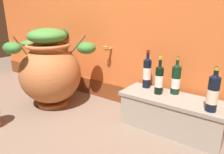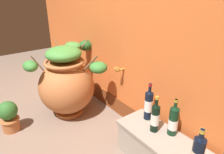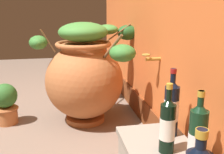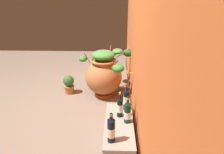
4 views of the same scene
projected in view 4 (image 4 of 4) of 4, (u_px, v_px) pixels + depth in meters
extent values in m
plane|color=#7A6656|center=(61.00, 111.00, 2.96)|extent=(7.00, 7.00, 0.00)
cube|color=#D6662D|center=(144.00, 25.00, 2.42)|extent=(4.40, 0.20, 2.60)
cube|color=brown|center=(132.00, 106.00, 2.89)|extent=(4.40, 0.02, 0.19)
cylinder|color=#B28433|center=(130.00, 73.00, 2.79)|extent=(0.02, 0.10, 0.02)
torus|color=#B28433|center=(127.00, 71.00, 2.78)|extent=(0.06, 0.06, 0.01)
cylinder|color=#B26638|center=(104.00, 94.00, 3.43)|extent=(0.32, 0.32, 0.04)
ellipsoid|color=#B26638|center=(104.00, 77.00, 3.31)|extent=(0.63, 0.63, 0.61)
cylinder|color=#B26638|center=(103.00, 63.00, 3.21)|extent=(0.35, 0.35, 0.09)
torus|color=#B26638|center=(103.00, 60.00, 3.19)|extent=(0.44, 0.44, 0.04)
cylinder|color=brown|center=(87.00, 58.00, 3.22)|extent=(0.03, 0.11, 0.19)
ellipsoid|color=#387A33|center=(83.00, 59.00, 3.24)|extent=(0.20, 0.14, 0.11)
cylinder|color=brown|center=(115.00, 53.00, 3.34)|extent=(0.13, 0.14, 0.15)
ellipsoid|color=#428438|center=(118.00, 51.00, 3.38)|extent=(0.23, 0.19, 0.09)
cylinder|color=brown|center=(109.00, 54.00, 3.51)|extent=(0.26, 0.08, 0.29)
ellipsoid|color=#428438|center=(111.00, 54.00, 3.67)|extent=(0.21, 0.19, 0.08)
cylinder|color=brown|center=(114.00, 65.00, 2.98)|extent=(0.14, 0.13, 0.20)
ellipsoid|color=#387A33|center=(118.00, 68.00, 2.93)|extent=(0.20, 0.19, 0.12)
cylinder|color=brown|center=(121.00, 55.00, 3.34)|extent=(0.13, 0.30, 0.19)
ellipsoid|color=#235623|center=(128.00, 53.00, 3.40)|extent=(0.15, 0.19, 0.14)
ellipsoid|color=#428438|center=(103.00, 55.00, 3.15)|extent=(0.39, 0.39, 0.15)
cube|color=#9E9384|center=(119.00, 133.00, 2.25)|extent=(0.82, 0.31, 0.30)
cube|color=gray|center=(119.00, 124.00, 2.20)|extent=(0.87, 0.33, 0.03)
cylinder|color=black|center=(126.00, 100.00, 2.40)|extent=(0.07, 0.07, 0.26)
cone|color=black|center=(127.00, 90.00, 2.35)|extent=(0.07, 0.07, 0.04)
cylinder|color=black|center=(127.00, 88.00, 2.33)|extent=(0.03, 0.03, 0.09)
cylinder|color=maroon|center=(127.00, 86.00, 2.32)|extent=(0.03, 0.03, 0.02)
cylinder|color=silver|center=(126.00, 100.00, 2.40)|extent=(0.08, 0.08, 0.11)
cylinder|color=black|center=(127.00, 113.00, 2.16)|extent=(0.08, 0.08, 0.24)
cone|color=black|center=(128.00, 103.00, 2.11)|extent=(0.08, 0.08, 0.04)
cylinder|color=black|center=(128.00, 101.00, 2.10)|extent=(0.03, 0.03, 0.08)
cylinder|color=#B7932D|center=(128.00, 98.00, 2.08)|extent=(0.03, 0.03, 0.02)
cylinder|color=silver|center=(127.00, 115.00, 2.17)|extent=(0.08, 0.08, 0.09)
cylinder|color=black|center=(120.00, 108.00, 2.27)|extent=(0.07, 0.07, 0.23)
cone|color=black|center=(120.00, 99.00, 2.22)|extent=(0.07, 0.07, 0.04)
cylinder|color=black|center=(120.00, 96.00, 2.21)|extent=(0.02, 0.02, 0.10)
cylinder|color=#B7932D|center=(120.00, 93.00, 2.19)|extent=(0.03, 0.03, 0.02)
cylinder|color=white|center=(120.00, 108.00, 2.27)|extent=(0.07, 0.07, 0.10)
cylinder|color=black|center=(111.00, 131.00, 1.87)|extent=(0.08, 0.08, 0.25)
cone|color=black|center=(111.00, 119.00, 1.81)|extent=(0.08, 0.08, 0.04)
cylinder|color=black|center=(111.00, 117.00, 1.80)|extent=(0.03, 0.03, 0.07)
cylinder|color=#B7932D|center=(111.00, 115.00, 1.79)|extent=(0.04, 0.04, 0.02)
cylinder|color=beige|center=(111.00, 132.00, 1.87)|extent=(0.08, 0.08, 0.10)
cylinder|color=#B26638|center=(69.00, 89.00, 3.49)|extent=(0.17, 0.17, 0.14)
torus|color=#A45D33|center=(69.00, 86.00, 3.47)|extent=(0.19, 0.19, 0.02)
ellipsoid|color=#2D6628|center=(69.00, 81.00, 3.42)|extent=(0.19, 0.19, 0.20)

